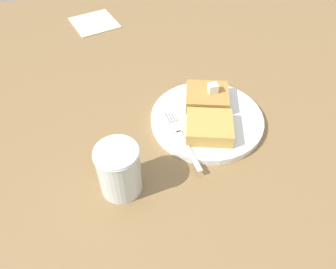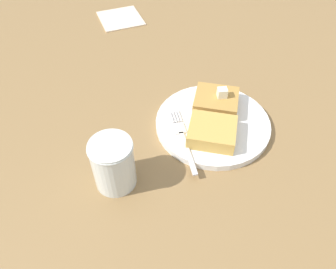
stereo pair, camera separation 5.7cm
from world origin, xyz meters
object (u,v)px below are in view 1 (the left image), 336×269
object	(u,v)px
plate	(207,119)
napkin	(94,23)
syrup_jar	(119,172)
fork	(180,135)

from	to	relation	value
plate	napkin	xyz separation A→B (cm)	(-42.77, -23.36, -0.61)
syrup_jar	napkin	distance (cm)	56.74
syrup_jar	fork	bearing A→B (deg)	129.27
syrup_jar	napkin	world-z (taller)	syrup_jar
plate	napkin	size ratio (longest dim) A/B	1.82
napkin	fork	bearing A→B (deg)	20.21
plate	napkin	distance (cm)	48.74
plate	fork	xyz separation A→B (cm)	(4.36, -6.02, 0.74)
napkin	syrup_jar	bearing A→B (deg)	6.26
fork	napkin	xyz separation A→B (cm)	(-47.12, -17.35, -1.36)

